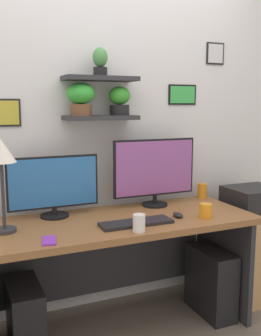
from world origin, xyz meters
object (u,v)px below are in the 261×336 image
coffee_mug (206,211)px  drawer_cabinet (250,252)px  computer_mouse (178,215)px  desk_lamp (1,159)px  computer_tower_right (211,282)px  monitor_left (53,185)px  water_cup (202,191)px  pen_cup (139,223)px  monitor_right (155,170)px  cell_phone (49,240)px  printer (253,199)px  computer_tower_left (25,319)px  keyboard (136,223)px  desk (116,248)px

coffee_mug → drawer_cabinet: coffee_mug is taller
computer_mouse → desk_lamp: 1.12m
desk_lamp → computer_tower_right: size_ratio=1.13×
monitor_left → water_cup: 1.16m
water_cup → pen_cup: bearing=-145.0°
monitor_right → desk_lamp: bearing=-169.3°
cell_phone → coffee_mug: 1.00m
monitor_left → printer: size_ratio=1.52×
monitor_right → computer_tower_left: size_ratio=1.43×
monitor_left → desk_lamp: bearing=-148.9°
keyboard → computer_tower_left: 0.86m
monitor_left → desk: bearing=-24.4°
desk → computer_tower_left: (-0.59, -0.06, -0.33)m
coffee_mug → printer: size_ratio=0.24×
monitor_right → drawer_cabinet: 1.02m
monitor_left → cell_phone: (-0.13, -0.45, -0.20)m
desk_lamp → drawer_cabinet: size_ratio=0.78×
monitor_right → pen_cup: monitor_right is taller
monitor_right → water_cup: (0.44, 0.06, -0.20)m
pen_cup → computer_tower_left: pen_cup is taller
desk → computer_tower_right: size_ratio=3.70×
cell_phone → water_cup: size_ratio=1.27×
printer → computer_tower_left: (-1.72, -0.09, -0.54)m
monitor_left → coffee_mug: bearing=-25.0°
cell_phone → pen_cup: 0.50m
computer_tower_right → water_cup: bearing=68.8°
monitor_left → cell_phone: 0.51m
desk_lamp → computer_tower_right: (1.35, -0.07, -0.93)m
coffee_mug → monitor_right: bearing=111.2°
desk → monitor_left: 0.57m
computer_mouse → keyboard: bearing=-173.5°
cell_phone → computer_tower_right: 1.28m
pen_cup → computer_tower_left: 0.89m
coffee_mug → drawer_cabinet: bearing=24.1°
desk_lamp → cell_phone: desk_lamp is taller
monitor_left → coffee_mug: monitor_left is taller
computer_tower_right → desk_lamp: bearing=177.0°
cell_phone → monitor_left: bearing=86.3°
printer → desk: bearing=-178.5°
drawer_cabinet → computer_tower_left: drawer_cabinet is taller
coffee_mug → drawer_cabinet: size_ratio=0.13×
printer → monitor_left: bearing=174.9°
keyboard → drawer_cabinet: 1.17m
monitor_left → coffee_mug: 0.97m
monitor_left → computer_mouse: 0.81m
monitor_left → desk_lamp: 0.43m
cell_phone → computer_mouse: bearing=20.6°
keyboard → printer: size_ratio=1.16×
keyboard → cell_phone: 0.54m
cell_phone → computer_tower_left: cell_phone is taller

